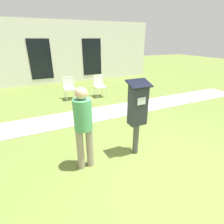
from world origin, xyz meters
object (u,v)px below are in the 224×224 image
at_px(outdoor_chair_middle, 99,84).
at_px(person_standing, 83,123).
at_px(outdoor_chair_left, 69,86).
at_px(parking_meter, 138,109).

bearing_deg(outdoor_chair_middle, person_standing, -125.67).
xyz_separation_m(outdoor_chair_left, outdoor_chair_middle, (1.22, -0.17, 0.00)).
bearing_deg(outdoor_chair_left, person_standing, -82.04).
distance_m(person_standing, outdoor_chair_left, 4.34).
distance_m(outdoor_chair_left, outdoor_chair_middle, 1.24).
bearing_deg(outdoor_chair_left, outdoor_chair_middle, 8.59).
distance_m(parking_meter, person_standing, 1.10).
bearing_deg(parking_meter, outdoor_chair_left, 95.96).
relative_size(person_standing, outdoor_chair_left, 1.76).
bearing_deg(person_standing, outdoor_chair_left, 64.50).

